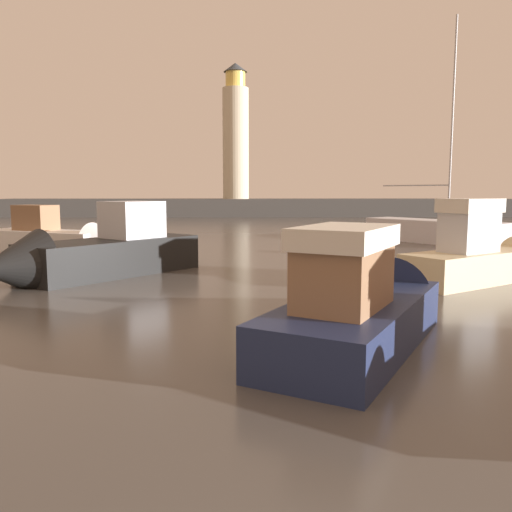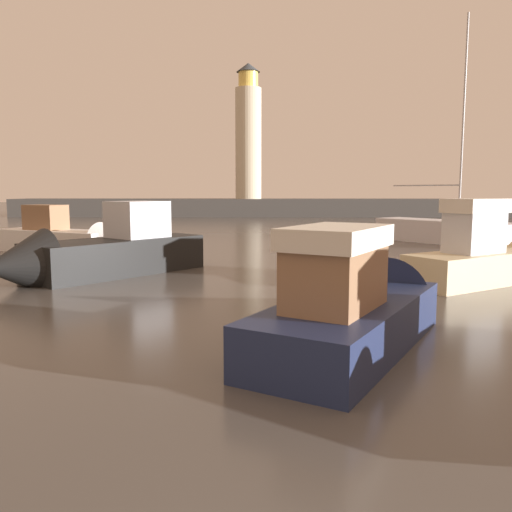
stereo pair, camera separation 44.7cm
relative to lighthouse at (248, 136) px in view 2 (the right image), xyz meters
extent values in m
plane|color=#4C4742|center=(2.62, -31.29, -9.71)|extent=(220.00, 220.00, 0.00)
cube|color=#423F3D|center=(2.62, 0.00, -8.65)|extent=(62.17, 5.91, 2.12)
cylinder|color=beige|center=(0.00, 0.00, -1.02)|extent=(3.14, 3.14, 13.14)
cylinder|color=#F2CC59|center=(0.00, 0.00, 6.47)|extent=(2.35, 2.35, 1.84)
cone|color=#33383D|center=(0.00, 0.00, 7.91)|extent=(2.82, 2.82, 1.05)
cube|color=white|center=(-8.46, -38.12, -9.15)|extent=(6.93, 4.74, 1.12)
cone|color=white|center=(-4.97, -39.79, -9.09)|extent=(2.52, 2.58, 1.97)
cube|color=#8C6647|center=(-9.07, -37.83, -7.96)|extent=(2.35, 2.00, 1.26)
cube|color=black|center=(-3.39, -44.96, -9.06)|extent=(5.99, 6.59, 1.31)
cone|color=black|center=(-5.84, -47.96, -8.99)|extent=(3.11, 3.09, 2.28)
cube|color=silver|center=(-2.79, -44.23, -7.71)|extent=(2.55, 2.58, 1.39)
cube|color=#1E284C|center=(3.81, -54.21, -9.23)|extent=(4.65, 6.05, 0.97)
cone|color=#1E284C|center=(5.48, -51.24, -9.18)|extent=(2.68, 2.64, 2.02)
cube|color=#8C6647|center=(3.42, -54.92, -8.19)|extent=(2.15, 2.45, 1.10)
cube|color=silver|center=(3.42, -54.92, -7.45)|extent=(2.36, 2.70, 0.39)
cube|color=beige|center=(9.43, -46.70, -9.18)|extent=(5.95, 4.74, 1.06)
cube|color=silver|center=(9.00, -46.97, -8.00)|extent=(2.18, 1.97, 1.32)
cube|color=silver|center=(9.00, -46.97, -7.11)|extent=(2.40, 2.17, 0.46)
cube|color=silver|center=(12.79, -33.06, -9.04)|extent=(7.03, 8.34, 1.34)
cylinder|color=#B7B7BC|center=(13.31, -33.76, -2.60)|extent=(0.12, 0.12, 11.53)
cylinder|color=#B7B7BC|center=(11.87, -31.83, -6.29)|extent=(2.94, 3.90, 0.09)
sphere|color=red|center=(7.07, -39.12, -9.26)|extent=(0.90, 0.90, 0.90)
camera|label=1|loc=(1.71, -64.23, -6.63)|focal=36.68mm
camera|label=2|loc=(2.16, -64.23, -6.63)|focal=36.68mm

